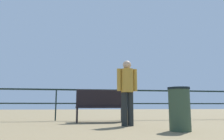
# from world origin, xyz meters

# --- Properties ---
(pier_railing) EXTENTS (19.18, 0.05, 1.00)m
(pier_railing) POSITION_xyz_m (-0.00, 8.92, 0.74)
(pier_railing) COLOR black
(pier_railing) RESTS_ON ground_plane
(bench_near_left) EXTENTS (1.44, 0.62, 0.91)m
(bench_near_left) POSITION_xyz_m (0.27, 7.99, 0.49)
(bench_near_left) COLOR black
(bench_near_left) RESTS_ON ground_plane
(person_at_railing) EXTENTS (0.49, 0.30, 1.54)m
(person_at_railing) POSITION_xyz_m (0.73, 6.70, 0.88)
(person_at_railing) COLOR black
(person_at_railing) RESTS_ON ground_plane
(trash_bin) EXTENTS (0.42, 0.42, 0.81)m
(trash_bin) POSITION_xyz_m (1.45, 5.51, 0.41)
(trash_bin) COLOR #2E4431
(trash_bin) RESTS_ON ground_plane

